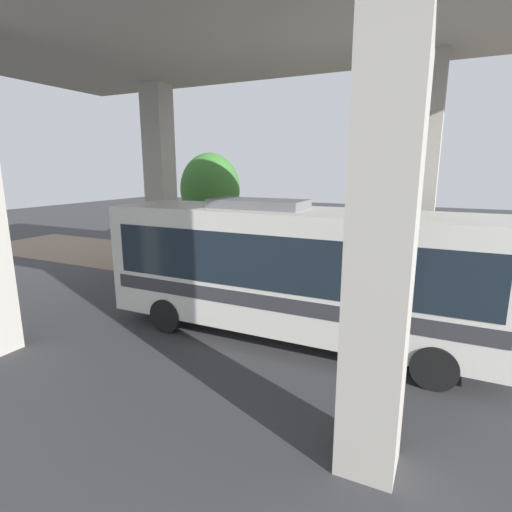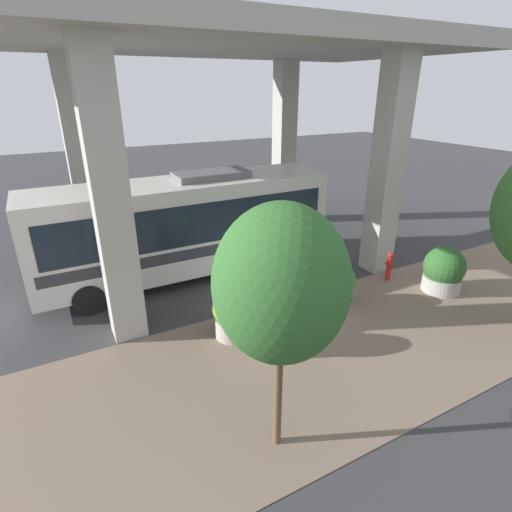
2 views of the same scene
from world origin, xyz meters
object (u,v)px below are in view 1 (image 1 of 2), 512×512
Objects in this scene: planter_middle at (325,266)px; planter_extra at (251,265)px; fire_hydrant at (187,266)px; street_tree_near at (210,189)px; bus at (293,266)px; planter_front at (187,252)px; street_tree_far at (384,194)px; planter_back at (339,275)px.

planter_extra is at bearing -65.73° from planter_middle.
fire_hydrant is 0.20× the size of street_tree_near.
planter_extra is at bearing -142.09° from bus.
bus is at bearing 7.11° from planter_middle.
planter_front reaches higher than planter_middle.
planter_middle is (-0.34, 6.63, -0.04)m from planter_front.
planter_front is 1.12× the size of planter_extra.
planter_extra is 6.58m from street_tree_far.
street_tree_far is at bearing 167.04° from planter_back.
planter_extra is 0.29× the size of street_tree_far.
street_tree_near is (-2.33, -6.96, 2.86)m from planter_middle.
street_tree_far is (-2.88, 8.43, 2.82)m from planter_front.
street_tree_far is at bearing 91.34° from street_tree_near.
fire_hydrant is 0.74× the size of planter_extra.
planter_middle is 0.92× the size of planter_back.
planter_front is at bearing -87.04° from planter_middle.
planter_front reaches higher than planter_extra.
bus is 5.93m from planter_middle.
street_tree_far is (-3.79, 4.57, 2.85)m from planter_extra.
planter_front is 6.64m from planter_middle.
street_tree_near is (-8.07, -7.67, 1.51)m from bus.
street_tree_near reaches higher than planter_middle.
planter_back is (-0.54, 6.53, 0.22)m from fire_hydrant.
planter_middle is 1.00× the size of planter_extra.
planter_middle is 1.59m from planter_back.
planter_back is (-4.43, 0.20, -1.31)m from bus.
planter_middle is at bearing 108.14° from fire_hydrant.
planter_middle is at bearing -145.05° from planter_back.
planter_front is at bearing -126.26° from bus.
bus is 9.21m from planter_front.
fire_hydrant is 2.91m from planter_extra.
planter_middle is 3.05m from planter_extra.
street_tree_near is at bearing -114.80° from planter_back.
planter_front is 3.90m from street_tree_near.
planter_back is at bearing 65.20° from street_tree_near.
planter_back reaches higher than planter_extra.
planter_back reaches higher than planter_middle.
bus is 2.12× the size of street_tree_far.
bus is at bearing 43.56° from street_tree_near.
planter_front is 0.30× the size of street_tree_near.
street_tree_far is at bearing 172.57° from bus.
fire_hydrant is at bearing -59.44° from street_tree_far.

